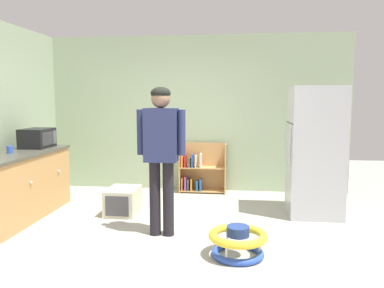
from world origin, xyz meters
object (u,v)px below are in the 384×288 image
object	(u,v)px
standing_person	(161,146)
kitchen_counter	(8,190)
baby_walker	(238,242)
bookshelf	(200,171)
pet_carrier	(123,201)
blue_cup	(10,150)
microwave	(37,138)
refrigerator	(315,152)

from	to	relation	value
standing_person	kitchen_counter	bearing A→B (deg)	175.80
kitchen_counter	baby_walker	bearing A→B (deg)	-13.00
kitchen_counter	bookshelf	bearing A→B (deg)	41.47
kitchen_counter	pet_carrier	size ratio (longest dim) A/B	4.21
bookshelf	blue_cup	xyz separation A→B (m)	(-2.33, -1.82, 0.58)
baby_walker	blue_cup	world-z (taller)	blue_cup
pet_carrier	microwave	size ratio (longest dim) A/B	1.15
standing_person	microwave	xyz separation A→B (m)	(-2.02, 0.91, -0.02)
pet_carrier	bookshelf	bearing A→B (deg)	55.43
baby_walker	blue_cup	size ratio (longest dim) A/B	6.36
refrigerator	bookshelf	bearing A→B (deg)	146.57
refrigerator	blue_cup	size ratio (longest dim) A/B	18.74
kitchen_counter	bookshelf	distance (m)	3.03
baby_walker	microwave	world-z (taller)	microwave
standing_person	pet_carrier	distance (m)	1.37
kitchen_counter	microwave	distance (m)	0.96
bookshelf	blue_cup	bearing A→B (deg)	-142.03
refrigerator	blue_cup	xyz separation A→B (m)	(-4.03, -0.69, 0.06)
refrigerator	baby_walker	world-z (taller)	refrigerator
standing_person	refrigerator	bearing A→B (deg)	27.89
bookshelf	pet_carrier	world-z (taller)	bookshelf
baby_walker	pet_carrier	size ratio (longest dim) A/B	1.09
pet_carrier	microwave	xyz separation A→B (m)	(-1.31, 0.14, 0.86)
baby_walker	blue_cup	bearing A→B (deg)	163.92
pet_carrier	blue_cup	size ratio (longest dim) A/B	5.81
standing_person	blue_cup	xyz separation A→B (m)	(-2.09, 0.33, -0.12)
kitchen_counter	standing_person	distance (m)	2.12
kitchen_counter	bookshelf	size ratio (longest dim) A/B	2.74
baby_walker	microwave	xyz separation A→B (m)	(-2.92, 1.44, 0.88)
pet_carrier	blue_cup	bearing A→B (deg)	-162.37
kitchen_counter	pet_carrier	distance (m)	1.48
kitchen_counter	pet_carrier	bearing A→B (deg)	25.35
baby_walker	bookshelf	bearing A→B (deg)	103.76
baby_walker	pet_carrier	xyz separation A→B (m)	(-1.61, 1.30, 0.02)
kitchen_counter	standing_person	xyz separation A→B (m)	(2.03, -0.15, 0.61)
refrigerator	standing_person	bearing A→B (deg)	-152.11
baby_walker	microwave	distance (m)	3.37
kitchen_counter	pet_carrier	world-z (taller)	kitchen_counter
refrigerator	microwave	size ratio (longest dim) A/B	3.71
microwave	blue_cup	size ratio (longest dim) A/B	5.05
standing_person	microwave	world-z (taller)	standing_person
bookshelf	pet_carrier	xyz separation A→B (m)	(-0.95, -1.38, -0.19)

